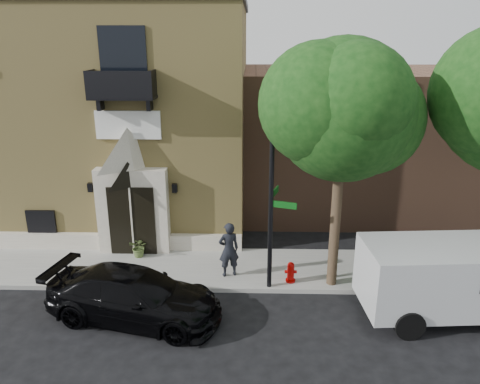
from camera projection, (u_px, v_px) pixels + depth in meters
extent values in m
plane|color=black|center=(147.00, 292.00, 15.14)|extent=(120.00, 120.00, 0.00)
cube|color=gray|center=(184.00, 268.00, 16.52)|extent=(42.00, 3.00, 0.15)
cube|color=tan|center=(113.00, 113.00, 21.37)|extent=(12.00, 10.00, 9.00)
cube|color=black|center=(104.00, 4.00, 19.89)|extent=(12.20, 10.20, 0.30)
cube|color=beige|center=(85.00, 241.00, 17.81)|extent=(12.00, 0.30, 0.60)
cube|color=beige|center=(133.00, 211.00, 17.22)|extent=(2.60, 0.55, 3.20)
pyramid|color=beige|center=(128.00, 148.00, 16.47)|extent=(2.60, 0.55, 1.50)
cube|color=black|center=(132.00, 221.00, 17.04)|extent=(1.70, 0.06, 2.60)
cube|color=beige|center=(132.00, 222.00, 17.00)|extent=(0.06, 0.04, 2.60)
cube|color=white|center=(128.00, 125.00, 16.40)|extent=(2.30, 0.10, 1.00)
cube|color=black|center=(123.00, 98.00, 15.71)|extent=(2.20, 0.90, 0.10)
cube|color=black|center=(118.00, 85.00, 15.16)|extent=(2.20, 0.06, 0.90)
cube|color=black|center=(91.00, 84.00, 15.59)|extent=(0.06, 0.90, 0.90)
cube|color=black|center=(153.00, 84.00, 15.54)|extent=(0.06, 0.90, 0.90)
cube|color=black|center=(123.00, 60.00, 15.73)|extent=(1.60, 0.08, 2.20)
cube|color=black|center=(41.00, 223.00, 17.69)|extent=(1.10, 0.10, 1.00)
cube|color=#CA5F0B|center=(42.00, 222.00, 17.72)|extent=(0.85, 0.06, 0.75)
cube|color=black|center=(90.00, 187.00, 17.11)|extent=(0.18, 0.18, 0.32)
cube|color=black|center=(175.00, 188.00, 17.03)|extent=(0.18, 0.18, 0.32)
cube|color=brown|center=(433.00, 139.00, 22.35)|extent=(18.00, 8.00, 6.40)
cylinder|color=#38281C|center=(335.00, 224.00, 14.70)|extent=(0.32, 0.32, 4.20)
sphere|color=#10370F|center=(343.00, 110.00, 13.57)|extent=(4.20, 4.20, 4.20)
sphere|color=#10370F|center=(368.00, 119.00, 13.93)|extent=(3.36, 3.36, 3.36)
sphere|color=#10370F|center=(320.00, 104.00, 13.33)|extent=(3.57, 3.57, 3.57)
sphere|color=#10370F|center=(356.00, 99.00, 12.77)|extent=(3.15, 3.15, 3.15)
imported|color=black|center=(134.00, 296.00, 13.50)|extent=(5.46, 3.17, 1.49)
cube|color=#BCBEC1|center=(459.00, 275.00, 13.47)|extent=(5.64, 2.58, 1.87)
cylinder|color=black|center=(409.00, 325.00, 12.69)|extent=(0.85, 0.33, 0.84)
cylinder|color=black|center=(384.00, 286.00, 14.67)|extent=(0.85, 0.33, 0.84)
cylinder|color=black|center=(271.00, 206.00, 14.31)|extent=(0.15, 0.15, 5.54)
cube|color=#0B4D13|center=(284.00, 205.00, 14.14)|extent=(0.76, 0.28, 0.20)
cube|color=#0B4D13|center=(275.00, 192.00, 14.57)|extent=(0.28, 0.76, 0.20)
cylinder|color=#910301|center=(290.00, 280.00, 15.47)|extent=(0.32, 0.32, 0.07)
cylinder|color=#910301|center=(291.00, 273.00, 15.38)|extent=(0.23, 0.23, 0.49)
sphere|color=#910301|center=(291.00, 265.00, 15.30)|extent=(0.23, 0.23, 0.23)
cylinder|color=#910301|center=(291.00, 272.00, 15.37)|extent=(0.40, 0.11, 0.11)
cube|color=#0F3A1C|center=(390.00, 269.00, 15.19)|extent=(1.86, 1.33, 1.03)
cube|color=black|center=(391.00, 254.00, 15.01)|extent=(1.92, 1.39, 0.11)
imported|color=#536733|center=(139.00, 247.00, 17.11)|extent=(0.78, 0.71, 0.75)
imported|color=black|center=(229.00, 249.00, 15.59)|extent=(0.80, 0.64, 1.91)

